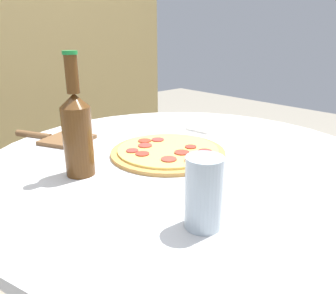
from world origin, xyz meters
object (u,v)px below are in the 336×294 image
pizza (168,151)px  pizza_paddle (59,139)px  beer_bottle (77,131)px  drinking_glass (204,193)px

pizza → pizza_paddle: 0.36m
beer_bottle → pizza_paddle: size_ratio=1.05×
beer_bottle → pizza_paddle: (0.08, 0.28, -0.10)m
beer_bottle → drinking_glass: bearing=-82.6°
pizza → beer_bottle: 0.26m
pizza → pizza_paddle: (-0.17, 0.32, -0.00)m
beer_bottle → pizza_paddle: bearing=74.7°
pizza_paddle → pizza: bearing=-178.0°
beer_bottle → pizza: bearing=-9.7°
pizza_paddle → drinking_glass: size_ratio=2.11×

